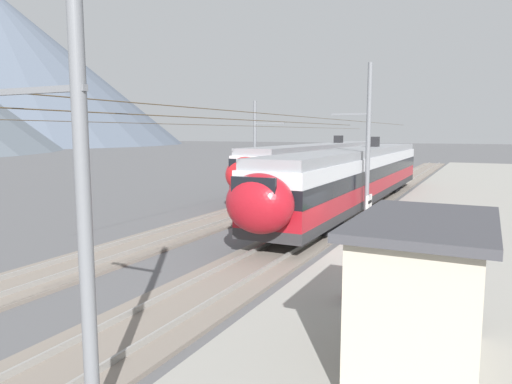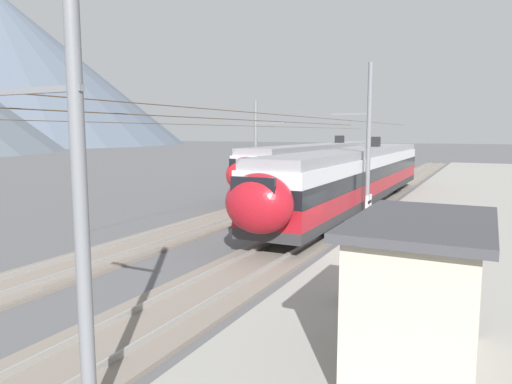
# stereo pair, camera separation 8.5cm
# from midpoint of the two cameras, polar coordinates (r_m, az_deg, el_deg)

# --- Properties ---
(ground_plane) EXTENTS (400.00, 400.00, 0.00)m
(ground_plane) POSITION_cam_midpoint_polar(r_m,az_deg,el_deg) (18.84, 7.35, -7.80)
(ground_plane) COLOR #565659
(platform_slab) EXTENTS (120.00, 8.39, 0.32)m
(platform_slab) POSITION_cam_midpoint_polar(r_m,az_deg,el_deg) (17.88, 22.25, -8.59)
(platform_slab) COLOR gray
(platform_slab) RESTS_ON ground
(track_near) EXTENTS (120.00, 3.00, 0.28)m
(track_near) POSITION_cam_midpoint_polar(r_m,az_deg,el_deg) (19.37, 2.97, -7.12)
(track_near) COLOR slate
(track_near) RESTS_ON ground
(track_far) EXTENTS (120.00, 3.00, 0.28)m
(track_far) POSITION_cam_midpoint_polar(r_m,az_deg,el_deg) (22.22, -10.78, -5.37)
(track_far) COLOR slate
(track_far) RESTS_ON ground
(train_near_platform) EXTENTS (29.25, 2.94, 4.27)m
(train_near_platform) POSITION_cam_midpoint_polar(r_m,az_deg,el_deg) (30.24, 12.12, 2.07)
(train_near_platform) COLOR #2D2D30
(train_near_platform) RESTS_ON track_near
(train_far_track) EXTENTS (30.50, 3.00, 4.27)m
(train_far_track) POSITION_cam_midpoint_polar(r_m,az_deg,el_deg) (41.99, 8.14, 3.57)
(train_far_track) COLOR #2D2D30
(train_far_track) RESTS_ON track_far
(catenary_mast_west) EXTENTS (44.49, 2.13, 7.51)m
(catenary_mast_west) POSITION_cam_midpoint_polar(r_m,az_deg,el_deg) (7.89, -20.92, -0.20)
(catenary_mast_west) COLOR slate
(catenary_mast_west) RESTS_ON ground
(catenary_mast_mid) EXTENTS (44.49, 2.13, 8.36)m
(catenary_mast_mid) POSITION_cam_midpoint_polar(r_m,az_deg,el_deg) (25.04, 13.26, 5.77)
(catenary_mast_mid) COLOR slate
(catenary_mast_mid) RESTS_ON ground
(catenary_mast_far_side) EXTENTS (44.49, 2.46, 7.12)m
(catenary_mast_far_side) POSITION_cam_midpoint_polar(r_m,az_deg,el_deg) (34.40, 0.29, 5.39)
(catenary_mast_far_side) COLOR slate
(catenary_mast_far_side) RESTS_ON ground
(platform_sign) EXTENTS (0.70, 0.08, 2.29)m
(platform_sign) POSITION_cam_midpoint_polar(r_m,az_deg,el_deg) (17.64, 13.57, -2.33)
(platform_sign) COLOR #59595B
(platform_sign) RESTS_ON platform_slab
(passenger_walking) EXTENTS (0.53, 0.22, 1.69)m
(passenger_walking) POSITION_cam_midpoint_polar(r_m,az_deg,el_deg) (12.83, 11.08, -9.22)
(passenger_walking) COLOR #383842
(passenger_walking) RESTS_ON platform_slab
(handbag_beside_passenger) EXTENTS (0.32, 0.18, 0.38)m
(handbag_beside_passenger) POSITION_cam_midpoint_polar(r_m,az_deg,el_deg) (13.56, 10.91, -11.91)
(handbag_beside_passenger) COLOR maroon
(handbag_beside_passenger) RESTS_ON platform_slab
(handbag_near_sign) EXTENTS (0.32, 0.18, 0.45)m
(handbag_near_sign) POSITION_cam_midpoint_polar(r_m,az_deg,el_deg) (17.52, 12.01, -7.42)
(handbag_near_sign) COLOR maroon
(handbag_near_sign) RESTS_ON platform_slab
(potted_plant_platform_edge) EXTENTS (0.69, 0.69, 0.90)m
(potted_plant_platform_edge) POSITION_cam_midpoint_polar(r_m,az_deg,el_deg) (18.68, 14.05, -5.49)
(potted_plant_platform_edge) COLOR brown
(potted_plant_platform_edge) RESTS_ON platform_slab
(potted_plant_by_shelter) EXTENTS (0.60, 0.60, 0.82)m
(potted_plant_by_shelter) POSITION_cam_midpoint_polar(r_m,az_deg,el_deg) (23.48, 17.78, -3.15)
(potted_plant_by_shelter) COLOR brown
(potted_plant_by_shelter) RESTS_ON platform_slab
(platform_shelter) EXTENTS (4.22, 2.50, 2.94)m
(platform_shelter) POSITION_cam_midpoint_polar(r_m,az_deg,el_deg) (9.79, 19.48, -11.38)
(platform_shelter) COLOR #B7AD99
(platform_shelter) RESTS_ON platform_slab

